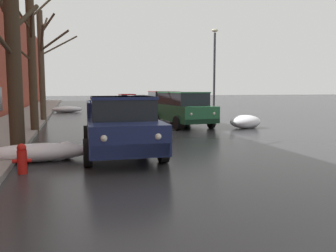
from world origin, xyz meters
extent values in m
cube|color=gray|center=(-6.50, 18.00, 0.08)|extent=(2.90, 80.00, 0.15)
cube|color=black|center=(-8.17, 23.88, 1.28)|extent=(0.08, 1.10, 1.60)
ellipsoid|color=white|center=(-4.51, 8.52, 0.24)|extent=(2.82, 0.94, 0.49)
ellipsoid|color=white|center=(-3.77, 8.67, 0.24)|extent=(0.59, 0.49, 0.49)
ellipsoid|color=white|center=(4.80, 13.95, 0.33)|extent=(1.61, 1.08, 0.67)
ellipsoid|color=white|center=(5.23, 13.97, 0.26)|extent=(0.63, 0.52, 0.52)
ellipsoid|color=white|center=(-3.90, 28.53, 0.26)|extent=(2.50, 1.06, 0.52)
ellipsoid|color=white|center=(-4.58, 28.34, 0.20)|extent=(0.49, 0.41, 0.41)
cylinder|color=#382B1E|center=(-5.17, 9.72, 3.17)|extent=(0.43, 0.43, 6.34)
cylinder|color=#382B1E|center=(-5.55, 10.47, 4.59)|extent=(0.95, 1.66, 1.75)
cylinder|color=#382B1E|center=(-4.89, 10.55, 4.21)|extent=(0.72, 1.77, 1.19)
cylinder|color=#423323|center=(-5.17, 14.87, 3.30)|extent=(0.35, 0.35, 6.60)
cylinder|color=#423323|center=(-4.67, 15.80, 5.77)|extent=(1.11, 1.95, 1.59)
cylinder|color=#423323|center=(-5.04, 13.82, 4.58)|extent=(0.41, 2.18, 0.96)
cylinder|color=#423323|center=(-5.46, 14.23, 5.00)|extent=(0.68, 1.38, 1.06)
cylinder|color=#423323|center=(-5.56, 14.32, 3.55)|extent=(0.88, 1.20, 0.83)
cylinder|color=#4C3D2D|center=(-5.17, 20.11, 3.23)|extent=(0.34, 0.34, 6.47)
cylinder|color=#4C3D2D|center=(-4.14, 20.46, 4.56)|extent=(2.14, 0.81, 1.34)
cylinder|color=#4C3D2D|center=(-4.75, 19.73, 5.64)|extent=(0.99, 0.89, 1.17)
cylinder|color=#4C3D2D|center=(-4.38, 19.63, 4.73)|extent=(1.70, 1.08, 1.17)
cylinder|color=#4C3D2D|center=(-5.01, 20.81, 5.57)|extent=(0.45, 1.51, 1.56)
cylinder|color=#4C3D2D|center=(-5.04, 19.35, 4.76)|extent=(0.44, 1.64, 1.43)
cube|color=navy|center=(-2.19, 9.01, 0.74)|extent=(2.14, 5.32, 0.76)
cube|color=black|center=(-2.22, 8.27, 1.44)|extent=(1.76, 1.75, 0.64)
cube|color=navy|center=(-2.22, 8.27, 1.72)|extent=(1.80, 1.80, 0.08)
cube|color=navy|center=(-1.23, 10.02, 1.34)|extent=(0.20, 2.52, 0.44)
cube|color=navy|center=(-3.05, 10.09, 1.34)|extent=(0.20, 2.52, 0.44)
cube|color=navy|center=(-2.08, 11.58, 1.34)|extent=(1.82, 0.17, 0.44)
cube|color=#B7B7BC|center=(-2.29, 6.45, 0.54)|extent=(1.83, 0.19, 0.32)
sphere|color=white|center=(-1.67, 6.38, 0.86)|extent=(0.16, 0.16, 0.16)
sphere|color=white|center=(-2.92, 6.43, 0.86)|extent=(0.16, 0.16, 0.16)
cylinder|color=black|center=(-1.27, 7.40, 0.36)|extent=(0.25, 0.73, 0.72)
cylinder|color=black|center=(-3.23, 7.48, 0.36)|extent=(0.25, 0.73, 0.72)
cylinder|color=black|center=(-1.14, 10.54, 0.36)|extent=(0.25, 0.73, 0.72)
cylinder|color=black|center=(-3.10, 10.62, 0.36)|extent=(0.25, 0.73, 0.72)
cube|color=#1E5633|center=(2.06, 15.70, 0.74)|extent=(2.26, 4.81, 0.80)
cube|color=black|center=(2.05, 15.75, 1.48)|extent=(1.87, 3.39, 0.68)
cube|color=#1E5633|center=(2.05, 15.75, 1.79)|extent=(1.92, 3.46, 0.06)
cube|color=black|center=(2.27, 13.43, 0.46)|extent=(1.80, 0.29, 0.22)
cube|color=black|center=(1.85, 17.97, 0.46)|extent=(1.80, 0.29, 0.22)
cylinder|color=black|center=(3.13, 14.35, 0.34)|extent=(0.24, 0.69, 0.68)
cylinder|color=black|center=(1.26, 14.18, 0.34)|extent=(0.24, 0.69, 0.68)
cylinder|color=black|center=(2.86, 17.23, 0.34)|extent=(0.24, 0.69, 0.68)
cylinder|color=black|center=(0.99, 17.05, 0.34)|extent=(0.24, 0.69, 0.68)
sphere|color=silver|center=(2.87, 13.46, 0.82)|extent=(0.14, 0.14, 0.14)
sphere|color=silver|center=(1.68, 13.35, 0.82)|extent=(0.14, 0.14, 0.14)
cube|color=maroon|center=(2.56, 21.35, 0.74)|extent=(2.22, 4.74, 0.80)
cube|color=black|center=(2.56, 21.39, 1.48)|extent=(1.86, 3.34, 0.68)
cube|color=maroon|center=(2.56, 21.39, 1.79)|extent=(1.90, 3.41, 0.06)
cube|color=black|center=(2.39, 19.10, 0.46)|extent=(1.85, 0.26, 0.22)
cube|color=black|center=(2.73, 23.60, 0.46)|extent=(1.85, 0.26, 0.22)
cylinder|color=black|center=(3.41, 19.85, 0.34)|extent=(0.23, 0.69, 0.68)
cylinder|color=black|center=(1.49, 19.99, 0.34)|extent=(0.23, 0.69, 0.68)
cylinder|color=black|center=(3.62, 22.70, 0.34)|extent=(0.23, 0.69, 0.68)
cylinder|color=black|center=(1.71, 22.85, 0.34)|extent=(0.23, 0.69, 0.68)
sphere|color=silver|center=(3.00, 19.02, 0.82)|extent=(0.14, 0.14, 0.14)
sphere|color=silver|center=(1.78, 19.11, 0.82)|extent=(0.14, 0.14, 0.14)
cube|color=#B7B7BC|center=(2.28, 28.19, 0.60)|extent=(2.07, 4.45, 0.60)
cube|color=black|center=(2.27, 28.41, 1.16)|extent=(1.69, 2.35, 0.52)
cube|color=#B7B7BC|center=(2.27, 28.41, 1.39)|extent=(1.72, 2.40, 0.06)
cube|color=#525254|center=(2.42, 26.07, 0.42)|extent=(1.77, 0.23, 0.22)
cube|color=#525254|center=(2.15, 30.31, 0.42)|extent=(1.77, 0.23, 0.22)
cylinder|color=black|center=(3.29, 26.90, 0.30)|extent=(0.22, 0.61, 0.60)
cylinder|color=black|center=(1.45, 26.79, 0.30)|extent=(0.22, 0.61, 0.60)
cylinder|color=black|center=(3.12, 29.59, 0.30)|extent=(0.22, 0.61, 0.60)
cylinder|color=black|center=(1.28, 29.48, 0.30)|extent=(0.22, 0.61, 0.60)
sphere|color=silver|center=(3.00, 26.08, 0.68)|extent=(0.14, 0.14, 0.14)
sphere|color=silver|center=(1.83, 26.00, 0.68)|extent=(0.14, 0.14, 0.14)
cube|color=red|center=(2.30, 34.97, 0.60)|extent=(1.91, 3.87, 0.60)
cube|color=black|center=(2.29, 35.16, 1.16)|extent=(1.60, 2.03, 0.52)
cube|color=red|center=(2.29, 35.16, 1.39)|extent=(1.64, 2.07, 0.06)
cube|color=#520B0B|center=(2.35, 33.11, 0.42)|extent=(1.76, 0.17, 0.22)
cube|color=#520B0B|center=(2.24, 36.83, 0.42)|extent=(1.76, 0.17, 0.22)
cylinder|color=black|center=(3.25, 33.81, 0.30)|extent=(0.20, 0.61, 0.60)
cylinder|color=black|center=(1.42, 33.75, 0.30)|extent=(0.20, 0.61, 0.60)
cylinder|color=black|center=(3.17, 36.18, 0.30)|extent=(0.20, 0.61, 0.60)
cylinder|color=black|center=(1.34, 36.12, 0.30)|extent=(0.20, 0.61, 0.60)
sphere|color=silver|center=(2.93, 33.09, 0.68)|extent=(0.14, 0.14, 0.14)
sphere|color=silver|center=(1.77, 33.06, 0.68)|extent=(0.14, 0.14, 0.14)
cylinder|color=red|center=(-4.74, 7.16, 0.28)|extent=(0.22, 0.22, 0.55)
sphere|color=red|center=(-4.74, 7.16, 0.61)|extent=(0.21, 0.21, 0.21)
cylinder|color=red|center=(-4.90, 7.16, 0.30)|extent=(0.10, 0.09, 0.09)
cylinder|color=red|center=(-4.58, 7.16, 0.30)|extent=(0.10, 0.09, 0.09)
cylinder|color=#28282D|center=(5.37, 19.14, 2.76)|extent=(0.14, 0.14, 5.53)
ellipsoid|color=beige|center=(5.37, 19.14, 5.67)|extent=(0.44, 0.24, 0.20)
camera|label=1|loc=(-3.62, -1.21, 1.97)|focal=36.18mm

